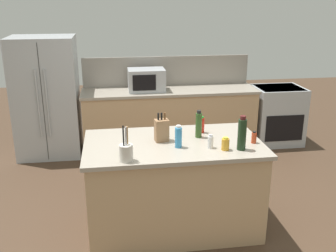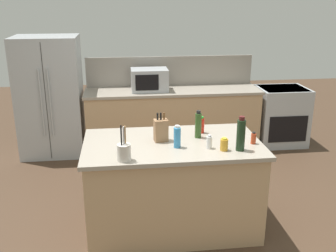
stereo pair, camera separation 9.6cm
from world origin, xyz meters
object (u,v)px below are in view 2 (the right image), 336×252
object	(u,v)px
refrigerator	(50,97)
honey_jar	(224,144)
dish_soap_bottle	(177,137)
wine_bottle	(241,135)
utensil_crock	(124,152)
hot_sauce_bottle	(202,125)
spice_jar_oregano	(121,150)
spice_jar_paprika	(253,138)
knife_block	(161,130)
salt_shaker	(209,142)
microwave	(149,80)
range_oven	(281,116)
olive_oil_bottle	(198,125)

from	to	relation	value
refrigerator	honey_jar	bearing A→B (deg)	-51.95
dish_soap_bottle	wine_bottle	bearing A→B (deg)	-14.08
utensil_crock	honey_jar	xyz separation A→B (m)	(0.92, 0.13, -0.02)
dish_soap_bottle	hot_sauce_bottle	bearing A→B (deg)	50.37
spice_jar_oregano	spice_jar_paprika	distance (m)	1.28
refrigerator	honey_jar	world-z (taller)	refrigerator
dish_soap_bottle	honey_jar	bearing A→B (deg)	-16.96
knife_block	spice_jar_paprika	distance (m)	0.90
refrigerator	dish_soap_bottle	world-z (taller)	refrigerator
knife_block	salt_shaker	world-z (taller)	knife_block
refrigerator	salt_shaker	size ratio (longest dim) A/B	13.34
refrigerator	knife_block	bearing A→B (deg)	-57.26
utensil_crock	spice_jar_paprika	bearing A→B (deg)	11.75
utensil_crock	wine_bottle	distance (m)	1.08
dish_soap_bottle	honey_jar	distance (m)	0.44
dish_soap_bottle	spice_jar_oregano	bearing A→B (deg)	-168.23
microwave	spice_jar_paprika	distance (m)	2.48
refrigerator	dish_soap_bottle	size ratio (longest dim) A/B	8.05
spice_jar_paprika	wine_bottle	bearing A→B (deg)	-140.01
refrigerator	spice_jar_paprika	bearing A→B (deg)	-46.08
range_oven	spice_jar_paprika	size ratio (longest dim) A/B	7.72
range_oven	dish_soap_bottle	size ratio (longest dim) A/B	4.22
hot_sauce_bottle	utensil_crock	bearing A→B (deg)	-142.25
utensil_crock	olive_oil_bottle	size ratio (longest dim) A/B	1.14
utensil_crock	spice_jar_oregano	bearing A→B (deg)	101.15
knife_block	wine_bottle	xyz separation A→B (m)	(0.70, -0.33, 0.04)
salt_shaker	spice_jar_oregano	world-z (taller)	salt_shaker
microwave	spice_jar_oregano	size ratio (longest dim) A/B	5.40
knife_block	utensil_crock	size ratio (longest dim) A/B	0.91
range_oven	hot_sauce_bottle	world-z (taller)	hot_sauce_bottle
microwave	dish_soap_bottle	distance (m)	2.34
olive_oil_bottle	dish_soap_bottle	xyz separation A→B (m)	(-0.25, -0.24, -0.03)
spice_jar_paprika	dish_soap_bottle	xyz separation A→B (m)	(-0.75, -0.01, 0.05)
spice_jar_paprika	hot_sauce_bottle	xyz separation A→B (m)	(-0.43, 0.37, 0.03)
knife_block	honey_jar	size ratio (longest dim) A/B	2.34
refrigerator	olive_oil_bottle	size ratio (longest dim) A/B	6.24
spice_jar_oregano	honey_jar	size ratio (longest dim) A/B	0.81
wine_bottle	utensil_crock	bearing A→B (deg)	-174.07
range_oven	dish_soap_bottle	distance (m)	3.14
microwave	olive_oil_bottle	bearing A→B (deg)	-81.07
knife_block	hot_sauce_bottle	xyz separation A→B (m)	(0.45, 0.19, -0.03)
spice_jar_oregano	honey_jar	xyz separation A→B (m)	(0.95, -0.02, 0.01)
hot_sauce_bottle	honey_jar	world-z (taller)	hot_sauce_bottle
spice_jar_paprika	honey_jar	world-z (taller)	honey_jar
olive_oil_bottle	wine_bottle	distance (m)	0.50
honey_jar	utensil_crock	bearing A→B (deg)	-172.23
microwave	honey_jar	distance (m)	2.52
knife_block	spice_jar_oregano	bearing A→B (deg)	-150.52
salt_shaker	utensil_crock	bearing A→B (deg)	-166.36
spice_jar_oregano	olive_oil_bottle	xyz separation A→B (m)	(0.78, 0.35, 0.09)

